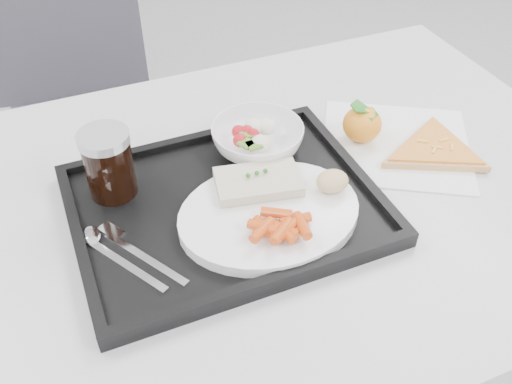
% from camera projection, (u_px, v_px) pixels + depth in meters
% --- Properties ---
extents(table, '(1.20, 0.80, 0.75)m').
position_uv_depth(table, '(250.00, 226.00, 0.94)').
color(table, silver).
rests_on(table, ground).
extents(chair, '(0.48, 0.48, 0.93)m').
position_uv_depth(chair, '(78.00, 95.00, 1.51)').
color(chair, '#3E3D45').
rests_on(chair, ground).
extents(tray, '(0.45, 0.35, 0.03)m').
position_uv_depth(tray, '(225.00, 206.00, 0.86)').
color(tray, black).
rests_on(tray, table).
extents(dinner_plate, '(0.27, 0.27, 0.02)m').
position_uv_depth(dinner_plate, '(269.00, 214.00, 0.83)').
color(dinner_plate, white).
rests_on(dinner_plate, tray).
extents(fish_fillet, '(0.14, 0.10, 0.02)m').
position_uv_depth(fish_fillet, '(258.00, 182.00, 0.86)').
color(fish_fillet, beige).
rests_on(fish_fillet, dinner_plate).
extents(bread_roll, '(0.05, 0.05, 0.03)m').
position_uv_depth(bread_roll, '(332.00, 181.00, 0.85)').
color(bread_roll, '#D9BA83').
rests_on(bread_roll, dinner_plate).
extents(salad_bowl, '(0.15, 0.15, 0.05)m').
position_uv_depth(salad_bowl, '(257.00, 139.00, 0.94)').
color(salad_bowl, white).
rests_on(salad_bowl, tray).
extents(cola_glass, '(0.08, 0.08, 0.11)m').
position_uv_depth(cola_glass, '(109.00, 163.00, 0.84)').
color(cola_glass, black).
rests_on(cola_glass, tray).
extents(cutlery, '(0.12, 0.16, 0.01)m').
position_uv_depth(cutlery, '(118.00, 250.00, 0.79)').
color(cutlery, silver).
rests_on(cutlery, tray).
extents(napkin, '(0.34, 0.33, 0.00)m').
position_uv_depth(napkin, '(396.00, 144.00, 0.99)').
color(napkin, white).
rests_on(napkin, table).
extents(tangerine, '(0.07, 0.07, 0.07)m').
position_uv_depth(tangerine, '(362.00, 124.00, 0.98)').
color(tangerine, orange).
rests_on(tangerine, napkin).
extents(pizza_slice, '(0.21, 0.21, 0.02)m').
position_uv_depth(pizza_slice, '(435.00, 150.00, 0.97)').
color(pizza_slice, '#D5B765').
rests_on(pizza_slice, napkin).
extents(carrot_pile, '(0.10, 0.08, 0.02)m').
position_uv_depth(carrot_pile, '(280.00, 227.00, 0.78)').
color(carrot_pile, '#CB4611').
rests_on(carrot_pile, dinner_plate).
extents(salad_contents, '(0.08, 0.08, 0.03)m').
position_uv_depth(salad_contents, '(254.00, 133.00, 0.93)').
color(salad_contents, '#B1141B').
rests_on(salad_contents, salad_bowl).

